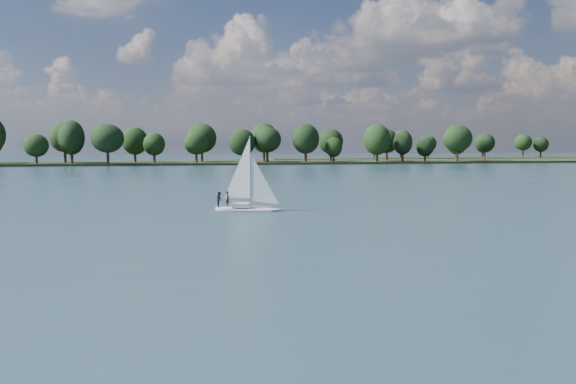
% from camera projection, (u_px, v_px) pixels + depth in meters
% --- Properties ---
extents(ground, '(700.00, 700.00, 0.00)m').
position_uv_depth(ground, '(164.00, 182.00, 118.97)').
color(ground, '#233342').
rests_on(ground, ground).
extents(far_shore, '(660.00, 40.00, 1.50)m').
position_uv_depth(far_shore, '(154.00, 164.00, 227.93)').
color(far_shore, black).
rests_on(far_shore, ground).
extents(far_shore_back, '(220.00, 30.00, 1.40)m').
position_uv_depth(far_shore_back, '(490.00, 159.00, 309.69)').
color(far_shore_back, black).
rests_on(far_shore_back, ground).
extents(sailboat, '(6.39, 2.63, 8.16)m').
position_uv_depth(sailboat, '(244.00, 190.00, 66.12)').
color(sailboat, silver).
rests_on(sailboat, ground).
extents(treeline, '(562.57, 73.70, 17.54)m').
position_uv_depth(treeline, '(102.00, 141.00, 219.91)').
color(treeline, black).
rests_on(treeline, ground).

